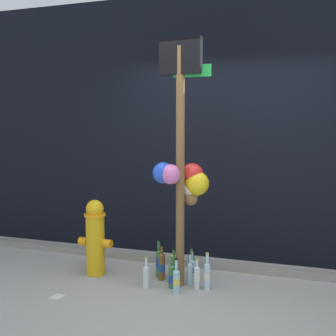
{
  "coord_description": "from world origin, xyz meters",
  "views": [
    {
      "loc": [
        1.16,
        -3.91,
        1.66
      ],
      "look_at": [
        -0.35,
        0.4,
        1.23
      ],
      "focal_mm": 47.7,
      "sensor_mm": 36.0,
      "label": 1
    }
  ],
  "objects": [
    {
      "name": "fire_hydrant",
      "position": [
        -1.21,
        0.41,
        0.43
      ],
      "size": [
        0.39,
        0.24,
        0.84
      ],
      "color": "gold",
      "rests_on": "ground_plane"
    },
    {
      "name": "bottle_3",
      "position": [
        -0.45,
        0.48,
        0.15
      ],
      "size": [
        0.07,
        0.07,
        0.38
      ],
      "color": "brown",
      "rests_on": "ground_plane"
    },
    {
      "name": "memorial_post",
      "position": [
        -0.21,
        0.45,
        1.29
      ],
      "size": [
        0.59,
        0.44,
        2.53
      ],
      "color": "brown",
      "rests_on": "ground_plane"
    },
    {
      "name": "curb_strip",
      "position": [
        0.0,
        1.05,
        0.04
      ],
      "size": [
        8.0,
        0.12,
        0.08
      ],
      "primitive_type": "cube",
      "color": "gray",
      "rests_on": "ground_plane"
    },
    {
      "name": "bottle_10",
      "position": [
        -0.53,
        0.22,
        0.13
      ],
      "size": [
        0.07,
        0.07,
        0.32
      ],
      "color": "silver",
      "rests_on": "ground_plane"
    },
    {
      "name": "bottle_5",
      "position": [
        -0.27,
        0.29,
        0.13
      ],
      "size": [
        0.07,
        0.07,
        0.35
      ],
      "color": "#337038",
      "rests_on": "ground_plane"
    },
    {
      "name": "litter_1",
      "position": [
        -0.08,
        1.13,
        0.0
      ],
      "size": [
        0.12,
        0.15,
        0.01
      ],
      "primitive_type": "cube",
      "rotation": [
        0.0,
        0.0,
        1.42
      ],
      "color": "tan",
      "rests_on": "ground_plane"
    },
    {
      "name": "bottle_1",
      "position": [
        -0.33,
        0.53,
        0.14
      ],
      "size": [
        0.07,
        0.07,
        0.34
      ],
      "color": "#337038",
      "rests_on": "ground_plane"
    },
    {
      "name": "bottle_8",
      "position": [
        -0.52,
        0.58,
        0.17
      ],
      "size": [
        0.07,
        0.07,
        0.41
      ],
      "color": "#337038",
      "rests_on": "ground_plane"
    },
    {
      "name": "ground_plane",
      "position": [
        0.0,
        0.0,
        0.0
      ],
      "size": [
        14.0,
        14.0,
        0.0
      ],
      "primitive_type": "plane",
      "color": "#9E9B93"
    },
    {
      "name": "litter_0",
      "position": [
        -1.25,
        -0.3,
        0.0
      ],
      "size": [
        0.12,
        0.15,
        0.01
      ],
      "primitive_type": "cube",
      "rotation": [
        0.0,
        0.0,
        1.45
      ],
      "color": "silver",
      "rests_on": "ground_plane"
    },
    {
      "name": "bottle_9",
      "position": [
        -0.14,
        0.55,
        0.13
      ],
      "size": [
        0.07,
        0.07,
        0.32
      ],
      "color": "#93CCE0",
      "rests_on": "ground_plane"
    },
    {
      "name": "bottle_0",
      "position": [
        -0.13,
        0.44,
        0.13
      ],
      "size": [
        0.06,
        0.06,
        0.34
      ],
      "color": "#B2DBEA",
      "rests_on": "ground_plane"
    },
    {
      "name": "bottle_2",
      "position": [
        -0.18,
        0.68,
        0.14
      ],
      "size": [
        0.07,
        0.07,
        0.33
      ],
      "color": "#337038",
      "rests_on": "ground_plane"
    },
    {
      "name": "bottle_6",
      "position": [
        -0.18,
        0.17,
        0.14
      ],
      "size": [
        0.07,
        0.07,
        0.35
      ],
      "color": "#93CCE0",
      "rests_on": "ground_plane"
    },
    {
      "name": "litter_2",
      "position": [
        -0.78,
        1.05,
        0.0
      ],
      "size": [
        0.13,
        0.11,
        0.01
      ],
      "primitive_type": "cube",
      "rotation": [
        0.0,
        0.0,
        3.08
      ],
      "color": "#8C99B2",
      "rests_on": "ground_plane"
    },
    {
      "name": "building_wall",
      "position": [
        0.0,
        1.57,
        1.64
      ],
      "size": [
        10.0,
        0.2,
        3.29
      ],
      "color": "black",
      "rests_on": "ground_plane"
    },
    {
      "name": "bottle_4",
      "position": [
        0.08,
        0.37,
        0.15
      ],
      "size": [
        0.06,
        0.06,
        0.38
      ],
      "color": "#B2DBEA",
      "rests_on": "ground_plane"
    },
    {
      "name": "bottle_7",
      "position": [
        -0.02,
        0.35,
        0.13
      ],
      "size": [
        0.07,
        0.07,
        0.32
      ],
      "color": "silver",
      "rests_on": "ground_plane"
    }
  ]
}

